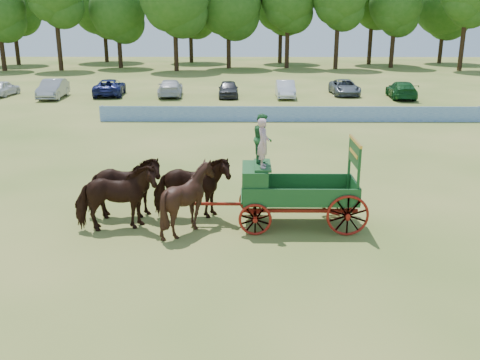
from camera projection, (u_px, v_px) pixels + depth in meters
name	position (u px, v px, depth m)	size (l,w,h in m)	color
ground	(356.00, 215.00, 19.31)	(160.00, 160.00, 0.00)	#A09048
horse_lead_left	(116.00, 198.00, 17.63)	(1.22, 2.68, 2.27)	black
horse_lead_right	(123.00, 188.00, 18.68)	(1.22, 2.68, 2.27)	black
horse_wheel_left	(188.00, 198.00, 17.61)	(1.83, 2.06, 2.27)	black
horse_wheel_right	(192.00, 188.00, 18.66)	(1.22, 2.68, 2.27)	black
farm_dray	(277.00, 177.00, 17.97)	(5.99, 2.00, 3.79)	maroon
sponsor_banner	(290.00, 114.00, 36.38)	(26.00, 0.08, 1.05)	#1E57A6
parked_cars	(204.00, 88.00, 47.79)	(37.85, 7.45, 1.65)	silver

